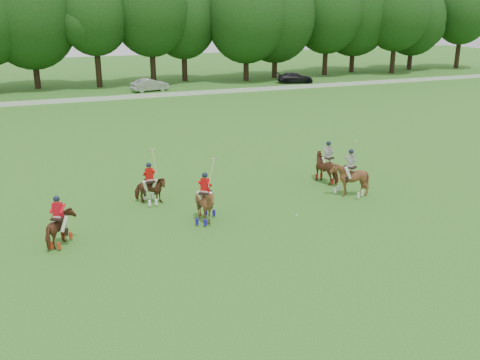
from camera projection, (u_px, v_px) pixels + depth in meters
name	position (u px, v px, depth m)	size (l,w,h in m)	color
ground	(259.00, 244.00, 21.96)	(180.00, 180.00, 0.00)	#26611B
tree_line	(97.00, 16.00, 61.96)	(117.98, 14.32, 14.75)	black
boundary_rail	(113.00, 98.00, 55.47)	(120.00, 0.10, 0.44)	white
car_mid	(150.00, 85.00, 61.01)	(1.51, 4.32, 1.42)	#A9A9AE
car_right	(295.00, 78.00, 67.54)	(1.83, 4.50, 1.31)	black
polo_red_a	(60.00, 228.00, 21.63)	(1.50, 1.81, 2.13)	#4B2414
polo_red_b	(150.00, 190.00, 26.23)	(1.37, 1.18, 2.64)	#4B2414
polo_red_c	(205.00, 204.00, 23.98)	(1.94, 1.97, 2.87)	#4B2414
polo_stripe_a	(327.00, 167.00, 29.43)	(1.39, 2.09, 2.33)	#4B2414
polo_stripe_b	(349.00, 179.00, 27.28)	(2.07, 2.13, 3.01)	#4B2414
polo_ball	(297.00, 215.00, 24.88)	(0.09, 0.09, 0.09)	white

